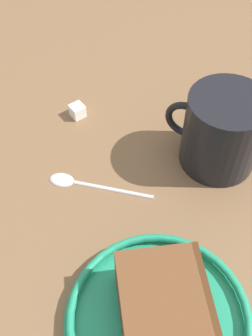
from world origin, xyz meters
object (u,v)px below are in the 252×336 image
(sugar_cube, at_px, (77,111))
(cake_slice, at_px, (164,308))
(tea_mug, at_px, (222,131))
(small_plate, at_px, (159,318))
(teaspoon, at_px, (78,181))

(sugar_cube, bearing_deg, cake_slice, 179.55)
(tea_mug, bearing_deg, sugar_cube, 46.65)
(tea_mug, bearing_deg, small_plate, 138.21)
(small_plate, xyz_separation_m, teaspoon, (0.18, 0.03, -0.00))
(small_plate, height_order, tea_mug, tea_mug)
(small_plate, distance_m, sugar_cube, 0.29)
(small_plate, relative_size, sugar_cube, 10.13)
(small_plate, relative_size, tea_mug, 1.79)
(cake_slice, relative_size, sugar_cube, 6.24)
(sugar_cube, bearing_deg, small_plate, 179.04)
(cake_slice, bearing_deg, tea_mug, -41.16)
(teaspoon, xyz_separation_m, sugar_cube, (0.11, -0.03, 0.01))
(tea_mug, distance_m, sugar_cube, 0.19)
(teaspoon, relative_size, sugar_cube, 6.42)
(cake_slice, distance_m, tea_mug, 0.21)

